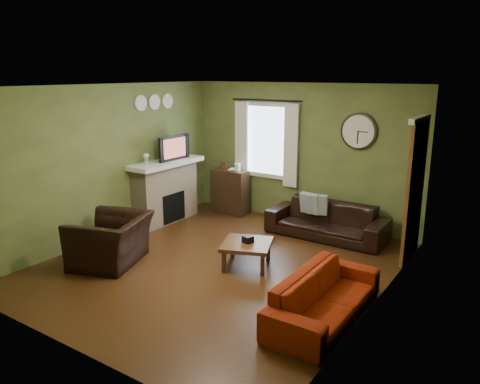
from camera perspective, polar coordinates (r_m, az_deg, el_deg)
The scene contains 31 objects.
floor at distance 7.05m, azimuth -2.51°, elevation -8.86°, with size 4.60×5.20×0.00m, color #3E230E.
ceiling at distance 6.48m, azimuth -2.77°, elevation 12.77°, with size 4.60×5.20×0.00m, color white.
wall_left at distance 8.19m, azimuth -15.75°, elevation 3.44°, with size 0.00×5.20×2.60m, color #5E6E36.
wall_right at distance 5.64m, azimuth 16.60°, elevation -1.48°, with size 0.00×5.20×2.60m, color #5E6E36.
wall_back at distance 8.83m, azimuth 7.42°, elevation 4.63°, with size 4.60×0.00×2.60m, color #5E6E36.
wall_front at distance 4.88m, azimuth -21.05°, elevation -4.33°, with size 4.60×0.00×2.60m, color #5E6E36.
fireplace at distance 8.99m, azimuth -9.06°, elevation -0.15°, with size 0.40×1.40×1.10m, color tan.
firebox at distance 8.93m, azimuth -8.10°, elevation -1.87°, with size 0.04×0.60×0.55m, color black.
mantel at distance 8.84m, azimuth -9.07°, elevation 3.53°, with size 0.58×1.60×0.08m, color white.
tv at distance 8.90m, azimuth -8.38°, elevation 5.03°, with size 0.60×0.08×0.35m, color black.
tv_screen at distance 8.83m, azimuth -8.00°, elevation 5.34°, with size 0.02×0.62×0.36m, color #994C3F.
medallion_left at distance 8.59m, azimuth -12.02°, elevation 10.56°, with size 0.28×0.28×0.03m, color white.
medallion_mid at distance 8.84m, azimuth -10.38°, elevation 10.74°, with size 0.28×0.28×0.03m, color white.
medallion_right at distance 9.10m, azimuth -8.83°, elevation 10.90°, with size 0.28×0.28×0.03m, color white.
window_pane at distance 9.11m, azimuth 3.43°, elevation 6.30°, with size 1.00×0.02×1.30m, color silver, non-canonical shape.
curtain_rod at distance 8.95m, azimuth 3.18°, elevation 11.12°, with size 0.03×0.03×1.50m, color black.
curtain_left at distance 9.32m, azimuth 0.18°, elevation 6.20°, with size 0.28×0.04×1.55m, color white.
curtain_right at distance 8.77m, azimuth 6.21°, elevation 5.59°, with size 0.28×0.04×1.55m, color white.
wall_clock at distance 8.29m, azimuth 14.24°, elevation 7.17°, with size 0.64×0.06×0.64m, color white, non-canonical shape.
door at distance 7.44m, azimuth 20.53°, elevation 0.01°, with size 0.05×0.90×2.10m, color brown.
bookshelf at distance 9.41m, azimuth -1.25°, elevation 0.04°, with size 0.75×0.32×0.89m, color black, non-canonical shape.
book at distance 9.35m, azimuth -1.31°, elevation 3.18°, with size 0.17×0.22×0.02m, color #4E2D17.
sofa_brown at distance 8.22m, azimuth 10.52°, elevation -3.43°, with size 2.04×0.80×0.60m, color black.
pillow_left at distance 8.29m, azimuth 8.54°, elevation -1.37°, with size 0.36×0.11×0.36m, color gray.
pillow_right at distance 8.24m, azimuth 9.39°, elevation -1.50°, with size 0.35×0.11×0.35m, color gray.
sofa_red at distance 5.62m, azimuth 10.27°, elevation -12.42°, with size 1.84×0.72×0.54m, color maroon.
armchair at distance 7.24m, azimuth -15.46°, elevation -5.70°, with size 1.11×0.97×0.72m, color black.
coffee_table at distance 6.93m, azimuth 0.84°, elevation -7.61°, with size 0.69×0.69×0.37m, color #4E2D17, non-canonical shape.
tissue_box at distance 6.85m, azimuth 0.97°, elevation -5.95°, with size 0.13×0.13×0.10m, color black.
wine_glass_a at distance 8.42m, azimuth -11.46°, elevation 3.89°, with size 0.07×0.07×0.21m, color white, non-canonical shape.
wine_glass_b at distance 8.45m, azimuth -11.26°, elevation 3.92°, with size 0.07×0.07×0.21m, color white, non-canonical shape.
Camera 1 is at (3.84, -5.21, 2.79)m, focal length 35.00 mm.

